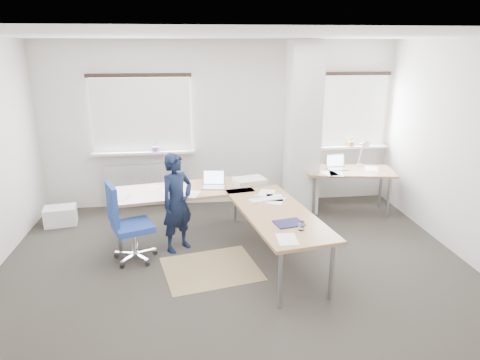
{
  "coord_description": "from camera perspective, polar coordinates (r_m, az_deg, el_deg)",
  "views": [
    {
      "loc": [
        -0.52,
        -4.72,
        2.71
      ],
      "look_at": [
        0.15,
        0.9,
        0.91
      ],
      "focal_mm": 32.0,
      "sensor_mm": 36.0,
      "label": 1
    }
  ],
  "objects": [
    {
      "name": "ground",
      "position": [
        5.47,
        -0.45,
        -12.06
      ],
      "size": [
        6.0,
        6.0,
        0.0
      ],
      "primitive_type": "plane",
      "color": "#2B2622",
      "rests_on": "ground"
    },
    {
      "name": "room_shell",
      "position": [
        5.31,
        0.92,
        7.19
      ],
      "size": [
        6.04,
        5.04,
        2.82
      ],
      "color": "beige",
      "rests_on": "ground"
    },
    {
      "name": "floor_mat",
      "position": [
        5.53,
        -3.88,
        -11.72
      ],
      "size": [
        1.33,
        1.19,
        0.01
      ],
      "primitive_type": "cube",
      "rotation": [
        0.0,
        0.0,
        0.21
      ],
      "color": "olive",
      "rests_on": "ground"
    },
    {
      "name": "white_crate",
      "position": [
        7.3,
        -22.8,
        -4.41
      ],
      "size": [
        0.53,
        0.41,
        0.29
      ],
      "primitive_type": "cube",
      "rotation": [
        0.0,
        0.0,
        0.17
      ],
      "color": "white",
      "rests_on": "ground"
    },
    {
      "name": "desk_main",
      "position": [
        5.75,
        -1.48,
        -2.92
      ],
      "size": [
        2.82,
        2.63,
        0.96
      ],
      "rotation": [
        0.0,
        0.0,
        0.17
      ],
      "color": "brown",
      "rests_on": "ground"
    },
    {
      "name": "desk_side",
      "position": [
        7.32,
        14.44,
        1.0
      ],
      "size": [
        1.5,
        0.93,
        1.22
      ],
      "rotation": [
        0.0,
        0.0,
        -0.17
      ],
      "color": "brown",
      "rests_on": "ground"
    },
    {
      "name": "task_chair",
      "position": [
        5.76,
        -14.34,
        -7.69
      ],
      "size": [
        0.63,
        0.61,
        1.07
      ],
      "rotation": [
        0.0,
        0.0,
        0.38
      ],
      "color": "navy",
      "rests_on": "ground"
    },
    {
      "name": "person",
      "position": [
        5.81,
        -8.39,
        -3.01
      ],
      "size": [
        0.59,
        0.57,
        1.36
      ],
      "primitive_type": "imported",
      "rotation": [
        0.0,
        0.0,
        0.71
      ],
      "color": "black",
      "rests_on": "ground"
    }
  ]
}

